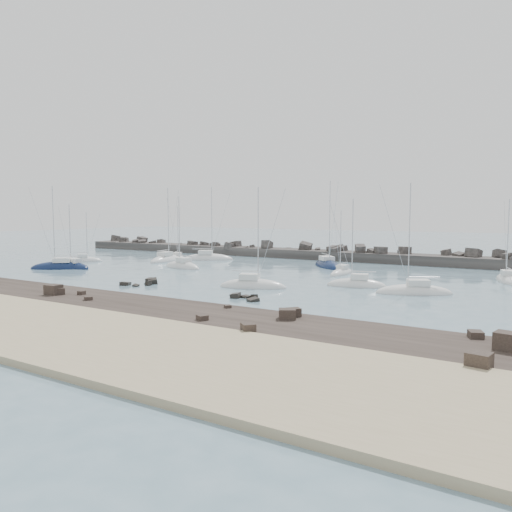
{
  "coord_description": "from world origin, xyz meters",
  "views": [
    {
      "loc": [
        44.18,
        -56.72,
        9.65
      ],
      "look_at": [
        1.19,
        12.0,
        2.56
      ],
      "focal_mm": 35.0,
      "sensor_mm": 36.0,
      "label": 1
    }
  ],
  "objects": [
    {
      "name": "rock_shelf",
      "position": [
        -0.09,
        -21.98,
        0.02
      ],
      "size": [
        140.0,
        12.0,
        1.92
      ],
      "color": "black",
      "rests_on": "ground"
    },
    {
      "name": "sailboat_2",
      "position": [
        -28.34,
        -0.65,
        0.15
      ],
      "size": [
        7.47,
        2.36,
        12.03
      ],
      "color": "#0F1C3E",
      "rests_on": "ground"
    },
    {
      "name": "breakwater",
      "position": [
        -7.54,
        38.01,
        0.33
      ],
      "size": [
        115.0,
        6.93,
        5.11
      ],
      "color": "#302D2A",
      "rests_on": "ground"
    },
    {
      "name": "sailboat_0",
      "position": [
        -35.99,
        7.93,
        0.14
      ],
      "size": [
        5.97,
        6.18,
        10.61
      ],
      "color": "silver",
      "rests_on": "ground"
    },
    {
      "name": "rock_cluster_far",
      "position": [
        13.83,
        -10.65,
        0.05
      ],
      "size": [
        4.29,
        3.03,
        1.08
      ],
      "color": "black",
      "rests_on": "ground"
    },
    {
      "name": "ground",
      "position": [
        0.0,
        0.0,
        0.0
      ],
      "size": [
        400.0,
        400.0,
        0.0
      ],
      "primitive_type": "plane",
      "color": "slate",
      "rests_on": "ground"
    },
    {
      "name": "sailboat_1",
      "position": [
        -23.69,
        21.31,
        0.13
      ],
      "size": [
        5.69,
        7.61,
        11.82
      ],
      "color": "silver",
      "rests_on": "ground"
    },
    {
      "name": "sailboat_5",
      "position": [
        -12.5,
        9.64,
        0.16
      ],
      "size": [
        8.8,
        4.12,
        13.57
      ],
      "color": "silver",
      "rests_on": "ground"
    },
    {
      "name": "sailboat_13",
      "position": [
        -29.68,
        -2.38,
        0.15
      ],
      "size": [
        9.45,
        8.34,
        15.31
      ],
      "color": "#0F1C3E",
      "rests_on": "ground"
    },
    {
      "name": "sailboat_7",
      "position": [
        10.16,
        -3.16,
        0.15
      ],
      "size": [
        9.14,
        5.49,
        13.94
      ],
      "color": "silver",
      "rests_on": "ground"
    },
    {
      "name": "sailboat_10",
      "position": [
        37.34,
        20.35,
        0.15
      ],
      "size": [
        4.75,
        8.2,
        12.53
      ],
      "color": "silver",
      "rests_on": "ground"
    },
    {
      "name": "sailboat_3",
      "position": [
        -23.22,
        17.44,
        0.15
      ],
      "size": [
        4.43,
        10.28,
        15.73
      ],
      "color": "silver",
      "rests_on": "ground"
    },
    {
      "name": "sailboat_8",
      "position": [
        8.23,
        24.78,
        0.15
      ],
      "size": [
        9.37,
        9.83,
        16.31
      ],
      "color": "#0F1C3E",
      "rests_on": "ground"
    },
    {
      "name": "sailboat_6",
      "position": [
        14.51,
        16.0,
        0.14
      ],
      "size": [
        2.45,
        6.85,
        10.84
      ],
      "color": "silver",
      "rests_on": "ground"
    },
    {
      "name": "sailboat_4",
      "position": [
        -17.92,
        24.01,
        0.15
      ],
      "size": [
        10.3,
        8.02,
        16.05
      ],
      "color": "silver",
      "rests_on": "ground"
    },
    {
      "name": "rock_cluster_near",
      "position": [
        -3.89,
        -8.3,
        0.15
      ],
      "size": [
        3.94,
        4.58,
        1.4
      ],
      "color": "black",
      "rests_on": "ground"
    },
    {
      "name": "sailboat_11",
      "position": [
        29.07,
        2.9,
        0.14
      ],
      "size": [
        9.27,
        6.38,
        14.18
      ],
      "color": "silver",
      "rests_on": "ground"
    },
    {
      "name": "sailboat_9",
      "position": [
        21.2,
        4.76,
        0.15
      ],
      "size": [
        8.08,
        4.26,
        12.43
      ],
      "color": "silver",
      "rests_on": "ground"
    }
  ]
}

